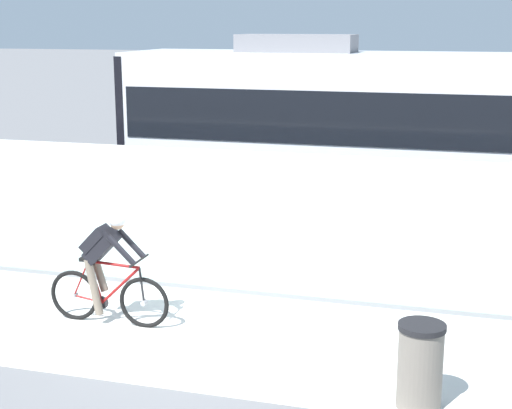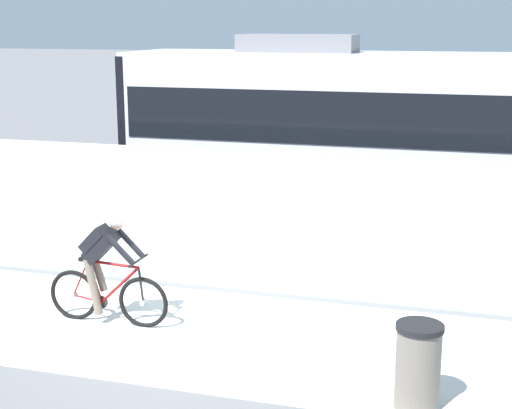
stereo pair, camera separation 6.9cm
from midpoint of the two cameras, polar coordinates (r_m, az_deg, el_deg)
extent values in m
plane|color=slate|center=(10.50, -4.34, -9.45)|extent=(200.00, 200.00, 0.00)
cube|color=silver|center=(10.50, -4.34, -9.42)|extent=(32.00, 3.20, 0.01)
cube|color=silver|center=(11.96, -1.26, -3.83)|extent=(32.00, 0.05, 1.06)
cube|color=white|center=(13.53, 1.04, -0.09)|extent=(32.00, 0.36, 1.85)
cube|color=#595654|center=(16.08, 3.37, -1.31)|extent=(32.00, 0.08, 0.01)
cube|color=#595654|center=(17.44, 4.43, -0.17)|extent=(32.00, 0.08, 0.01)
cube|color=silver|center=(16.13, 10.05, 5.42)|extent=(11.00, 2.50, 3.10)
cube|color=black|center=(16.09, 10.10, 6.65)|extent=(10.56, 2.54, 1.04)
cube|color=#19599E|center=(16.37, 9.86, 0.66)|extent=(10.78, 2.53, 0.28)
cube|color=slate|center=(16.33, 3.24, 11.79)|extent=(2.40, 1.10, 0.36)
cube|color=#232326|center=(17.14, -1.92, 0.84)|extent=(1.40, 1.88, 0.20)
cylinder|color=black|center=(16.49, -2.70, 0.12)|extent=(0.60, 0.10, 0.60)
cylinder|color=black|center=(17.82, -1.20, 1.13)|extent=(0.60, 0.10, 0.60)
cube|color=black|center=(17.58, -7.98, 6.13)|extent=(0.16, 2.54, 2.94)
torus|color=black|center=(10.63, -8.12, -7.16)|extent=(0.72, 0.06, 0.72)
cylinder|color=#99999E|center=(10.63, -8.12, -7.16)|extent=(0.07, 0.10, 0.07)
torus|color=black|center=(11.09, -13.10, -6.51)|extent=(0.72, 0.06, 0.72)
cylinder|color=#99999E|center=(11.09, -13.10, -6.51)|extent=(0.07, 0.10, 0.07)
cylinder|color=maroon|center=(10.70, -9.82, -5.87)|extent=(0.60, 0.04, 0.58)
cylinder|color=maroon|center=(10.86, -11.62, -5.58)|extent=(0.22, 0.04, 0.59)
cylinder|color=maroon|center=(10.65, -10.31, -4.34)|extent=(0.76, 0.04, 0.07)
cylinder|color=maroon|center=(11.00, -12.12, -6.79)|extent=(0.43, 0.03, 0.09)
cylinder|color=maroon|center=(10.95, -12.61, -5.31)|extent=(0.27, 0.02, 0.53)
cylinder|color=black|center=(10.56, -8.29, -5.90)|extent=(0.08, 0.03, 0.49)
cube|color=black|center=(10.81, -12.12, -3.97)|extent=(0.24, 0.10, 0.05)
cylinder|color=black|center=(10.47, -8.48, -4.10)|extent=(0.03, 0.58, 0.03)
cylinder|color=#262628|center=(10.92, -11.13, -7.07)|extent=(0.18, 0.02, 0.18)
cube|color=black|center=(10.65, -11.13, -2.98)|extent=(0.50, 0.28, 0.51)
cube|color=black|center=(10.66, -11.60, -2.47)|extent=(0.38, 0.30, 0.38)
sphere|color=tan|center=(10.45, -10.04, -1.28)|extent=(0.20, 0.20, 0.20)
sphere|color=silver|center=(10.44, -10.05, -1.09)|extent=(0.23, 0.23, 0.23)
cylinder|color=black|center=(10.35, -9.78, -3.33)|extent=(0.41, 0.08, 0.41)
cylinder|color=black|center=(10.63, -9.02, -2.87)|extent=(0.41, 0.08, 0.41)
cylinder|color=#726656|center=(10.79, -11.74, -5.96)|extent=(0.25, 0.11, 0.79)
cylinder|color=#726656|center=(10.90, -11.33, -4.97)|extent=(0.25, 0.11, 0.52)
cylinder|color=slate|center=(8.60, 12.07, -11.79)|extent=(0.48, 0.48, 0.90)
cylinder|color=black|center=(8.41, 12.23, -8.83)|extent=(0.51, 0.51, 0.06)
camera|label=1|loc=(0.03, -89.84, 0.04)|focal=54.26mm
camera|label=2|loc=(0.03, 90.16, -0.04)|focal=54.26mm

